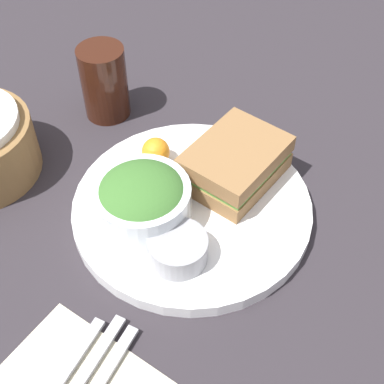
% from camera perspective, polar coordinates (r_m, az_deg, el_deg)
% --- Properties ---
extents(ground_plane, '(4.00, 4.00, 0.00)m').
position_cam_1_polar(ground_plane, '(0.67, -0.00, -2.19)').
color(ground_plane, '#2D282D').
extents(plate, '(0.30, 0.30, 0.02)m').
position_cam_1_polar(plate, '(0.66, -0.00, -1.68)').
color(plate, white).
rests_on(plate, ground_plane).
extents(sandwich, '(0.13, 0.10, 0.05)m').
position_cam_1_polar(sandwich, '(0.67, 4.63, 3.11)').
color(sandwich, olive).
rests_on(sandwich, plate).
extents(salad_bowl, '(0.12, 0.12, 0.06)m').
position_cam_1_polar(salad_bowl, '(0.62, -5.34, -0.74)').
color(salad_bowl, white).
rests_on(salad_bowl, plate).
extents(dressing_cup, '(0.07, 0.07, 0.03)m').
position_cam_1_polar(dressing_cup, '(0.60, -1.52, -6.08)').
color(dressing_cup, '#99999E').
rests_on(dressing_cup, plate).
extents(orange_wedge, '(0.04, 0.04, 0.04)m').
position_cam_1_polar(orange_wedge, '(0.70, -3.89, 4.33)').
color(orange_wedge, orange).
rests_on(orange_wedge, plate).
extents(drink_glass, '(0.07, 0.07, 0.11)m').
position_cam_1_polar(drink_glass, '(0.79, -9.34, 11.47)').
color(drink_glass, '#38190F').
rests_on(drink_glass, ground_plane).
extents(spoon, '(0.15, 0.03, 0.01)m').
position_cam_1_polar(spoon, '(0.57, -14.04, -19.08)').
color(spoon, '#B2B2B7').
rests_on(spoon, napkin).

